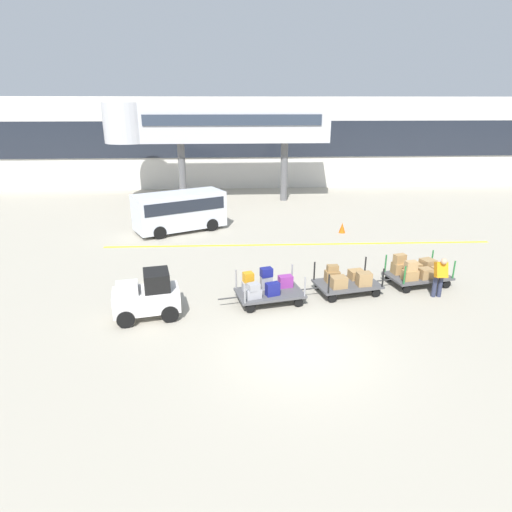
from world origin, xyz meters
TOP-DOWN VIEW (x-y plane):
  - ground_plane at (0.00, 0.00)m, footprint 120.00×120.00m
  - apron_lead_line at (1.53, 9.60)m, footprint 19.30×0.56m
  - terminal_building at (0.00, 25.98)m, footprint 55.75×2.51m
  - jet_bridge at (-3.23, 19.99)m, footprint 15.17×3.00m
  - baggage_tug at (-4.65, 2.26)m, footprint 2.28×1.59m
  - baggage_cart_lead at (-0.67, 3.14)m, footprint 3.08×1.84m
  - baggage_cart_middle at (2.35, 3.72)m, footprint 3.08×1.84m
  - baggage_cart_tail at (5.26, 4.35)m, footprint 3.08×1.84m
  - baggage_handler at (5.54, 3.14)m, footprint 0.42×0.45m
  - shuttle_van at (-4.63, 12.46)m, footprint 5.14×3.87m
  - safety_cone_near at (4.17, 11.52)m, footprint 0.36×0.36m

SIDE VIEW (x-z plane):
  - ground_plane at x=0.00m, z-range 0.00..0.00m
  - apron_lead_line at x=1.53m, z-range 0.00..0.01m
  - safety_cone_near at x=4.17m, z-range 0.00..0.55m
  - baggage_cart_middle at x=2.35m, z-range -0.05..1.05m
  - baggage_cart_lead at x=-0.67m, z-range -0.06..1.13m
  - baggage_cart_tail at x=5.26m, z-range -0.04..1.14m
  - baggage_tug at x=-4.65m, z-range -0.04..1.54m
  - baggage_handler at x=5.54m, z-range 0.08..1.65m
  - shuttle_van at x=-4.63m, z-range 0.19..2.28m
  - terminal_building at x=0.00m, z-range 0.01..7.14m
  - jet_bridge at x=-3.23m, z-range 1.99..8.69m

